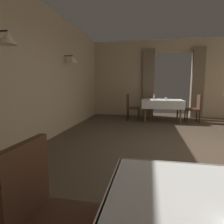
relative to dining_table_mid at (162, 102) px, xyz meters
The scene contains 10 objects.
ground 3.17m from the dining_table_mid, 82.07° to the right, with size 10.08×10.08×0.00m, color #4C3D2D.
wall_left 4.23m from the dining_table_mid, 131.99° to the right, with size 0.49×8.40×3.00m.
wall_back 1.47m from the dining_table_mid, 68.76° to the left, with size 6.40×0.27×3.00m.
dining_table_mid is the anchor object (origin of this frame).
chair_near_left 5.96m from the dining_table_mid, 99.91° to the right, with size 0.44×0.44×0.93m.
chair_mid_right 1.09m from the dining_table_mid, ahead, with size 0.44×0.44×0.93m.
chair_mid_left 1.09m from the dining_table_mid, behind, with size 0.44×0.44×0.93m.
flower_vase_mid 0.39m from the dining_table_mid, 149.16° to the right, with size 0.07×0.07×0.19m.
glass_mid_b 0.22m from the dining_table_mid, 48.84° to the right, with size 0.08×0.08×0.09m, color silver.
plate_mid_c 0.32m from the dining_table_mid, 99.81° to the left, with size 0.22×0.22×0.01m, color white.
Camera 1 is at (-0.88, -3.72, 1.25)m, focal length 30.56 mm.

